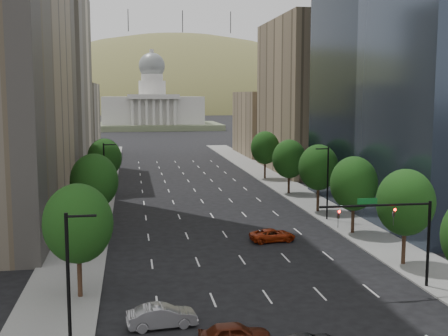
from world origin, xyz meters
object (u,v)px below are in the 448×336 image
car_maroon (235,335)px  car_red_far (273,235)px  car_silver (162,316)px  traffic_signal (400,225)px  capitol (153,110)px

car_maroon → car_red_far: (8.46, 24.34, -0.10)m
car_red_far → car_maroon: bearing=153.9°
car_silver → car_red_far: bearing=-38.0°
car_maroon → car_silver: (-4.21, 3.72, -0.00)m
car_silver → car_red_far: (12.67, 20.62, -0.09)m
traffic_signal → car_silver: 19.77m
capitol → car_silver: capitol is taller
capitol → car_red_far: (4.46, -203.58, -7.91)m
traffic_signal → car_red_far: traffic_signal is taller
car_silver → car_red_far: size_ratio=0.96×
car_silver → car_red_far: car_silver is taller
car_maroon → car_silver: bearing=46.6°
traffic_signal → capitol: (-10.53, 219.71, 3.40)m
traffic_signal → capitol: capitol is taller
car_silver → capitol: bearing=-8.5°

